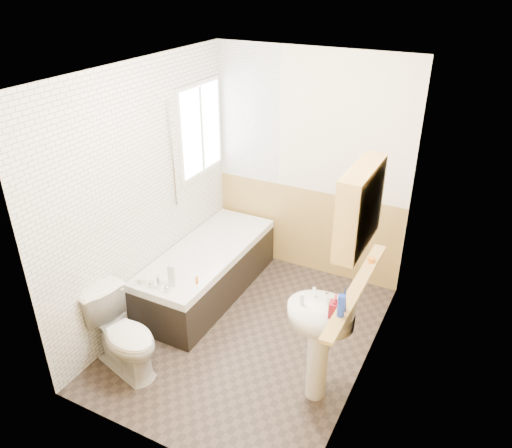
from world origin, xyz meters
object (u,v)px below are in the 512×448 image
(toilet, at_px, (124,335))
(medicine_cabinet, at_px, (359,207))
(bathtub, at_px, (208,270))
(sink, at_px, (319,334))
(pine_shelf, at_px, (357,288))

(toilet, height_order, medicine_cabinet, medicine_cabinet)
(bathtub, bearing_deg, toilet, -91.31)
(toilet, distance_m, sink, 1.69)
(sink, xyz_separation_m, pine_shelf, (0.20, 0.22, 0.36))
(bathtub, distance_m, medicine_cabinet, 2.36)
(toilet, bearing_deg, sink, -58.50)
(sink, relative_size, medicine_cabinet, 1.55)
(sink, xyz_separation_m, medicine_cabinet, (0.17, 0.14, 1.08))
(bathtub, height_order, medicine_cabinet, medicine_cabinet)
(sink, distance_m, medicine_cabinet, 1.10)
(medicine_cabinet, bearing_deg, toilet, -160.95)
(sink, height_order, pine_shelf, pine_shelf)
(bathtub, distance_m, sink, 1.82)
(sink, bearing_deg, medicine_cabinet, 46.27)
(toilet, height_order, sink, sink)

